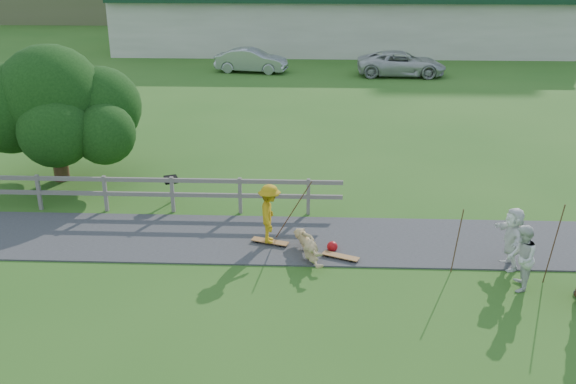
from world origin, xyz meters
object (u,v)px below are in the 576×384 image
car_white (401,64)px  car_silver (251,60)px  skater_rider (270,217)px  bbq (171,189)px  skater_fallen (309,246)px  spectator_d (512,238)px  tree (55,126)px  spectator_a (521,258)px

car_white → car_silver: bearing=87.0°
skater_rider → bbq: skater_rider is taller
skater_fallen → car_silver: 25.01m
spectator_d → car_silver: 26.51m
bbq → skater_fallen: bearing=-62.8°
skater_rider → car_white: (6.25, 23.27, -0.07)m
skater_fallen → spectator_d: spectator_d is taller
tree → skater_fallen: bearing=-32.6°
spectator_d → car_silver: bearing=-164.2°
spectator_a → car_white: spectator_a is taller
tree → car_white: bearing=53.8°
car_silver → car_white: 9.07m
car_white → spectator_a: bearing=-179.0°
skater_rider → car_white: bearing=-17.6°
skater_fallen → bbq: (-4.26, 3.57, 0.10)m
spectator_d → car_silver: spectator_d is taller
spectator_a → car_white: (0.37, 25.33, -0.07)m
tree → bbq: 4.72m
car_white → bbq: 22.47m
spectator_d → car_white: size_ratio=0.30×
skater_fallen → car_white: (5.21, 23.94, 0.41)m
skater_rider → spectator_a: size_ratio=1.01×
car_silver → tree: tree is taller
spectator_a → car_silver: bearing=-146.4°
tree → car_silver: bearing=76.8°
spectator_d → bbq: 9.98m
skater_rider → spectator_d: bearing=-101.9°
spectator_d → skater_fallen: bearing=-97.1°
car_silver → car_white: size_ratio=0.84×
car_silver → car_white: bearing=-85.9°
car_white → bbq: size_ratio=6.28×
car_white → tree: size_ratio=0.95×
bbq → spectator_a: bearing=-51.4°
spectator_a → car_silver: size_ratio=0.36×
skater_rider → spectator_a: bearing=-111.8°
skater_rider → car_silver: 24.20m
skater_rider → bbq: size_ratio=1.92×
spectator_a → spectator_d: bearing=-169.7°
car_silver → bbq: 21.15m
skater_fallen → bbq: bearing=124.0°
skater_fallen → car_silver: size_ratio=0.40×
skater_rider → tree: 8.77m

